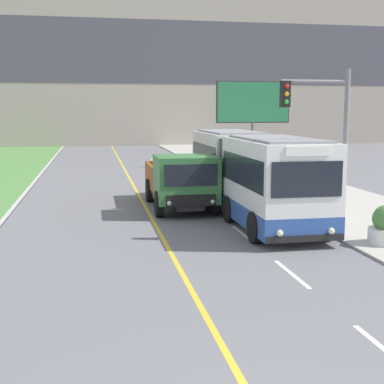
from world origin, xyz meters
TOP-DOWN VIEW (x-y plane):
  - apartment_block_background at (0.00, 63.04)m, footprint 80.00×8.04m
  - city_bus at (3.96, 15.67)m, footprint 2.64×11.75m
  - dump_truck at (1.43, 16.88)m, footprint 2.49×6.31m
  - traffic_light_mast at (5.10, 11.23)m, footprint 2.28×0.32m
  - billboard_large at (9.41, 33.30)m, footprint 5.51×0.24m
  - planter_round_second at (6.63, 14.27)m, footprint 1.00×1.00m

SIDE VIEW (x-z plane):
  - planter_round_second at x=6.63m, z-range 0.01..1.13m
  - dump_truck at x=1.43m, z-range 0.02..2.38m
  - city_bus at x=3.96m, z-range 0.02..3.25m
  - traffic_light_mast at x=5.10m, z-range 0.76..6.19m
  - billboard_large at x=9.41m, z-range 1.47..7.73m
  - apartment_block_background at x=0.00m, z-range 0.00..20.84m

